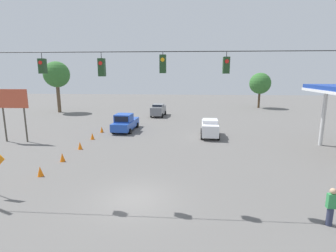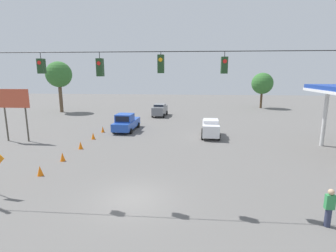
{
  "view_description": "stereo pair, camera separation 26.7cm",
  "coord_description": "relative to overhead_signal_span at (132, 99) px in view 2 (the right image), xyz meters",
  "views": [
    {
      "loc": [
        -2.85,
        13.41,
        6.96
      ],
      "look_at": [
        -1.25,
        -8.73,
        2.4
      ],
      "focal_mm": 28.0,
      "sensor_mm": 36.0,
      "label": 1
    },
    {
      "loc": [
        -3.12,
        13.39,
        6.96
      ],
      "look_at": [
        -1.25,
        -8.73,
        2.4
      ],
      "focal_mm": 28.0,
      "sensor_mm": 36.0,
      "label": 2
    }
  ],
  "objects": [
    {
      "name": "tree_horizon_right",
      "position": [
        19.69,
        -30.84,
        0.95
      ],
      "size": [
        4.42,
        4.42,
        8.81
      ],
      "color": "brown",
      "rests_on": "ground_plane"
    },
    {
      "name": "overhead_signal_span",
      "position": [
        0.0,
        0.0,
        0.0
      ],
      "size": [
        22.75,
        0.38,
        8.95
      ],
      "color": "#4C473D",
      "rests_on": "ground_plane"
    },
    {
      "name": "traffic_cone_nearest",
      "position": [
        7.07,
        -2.47,
        -5.21
      ],
      "size": [
        0.41,
        0.41,
        0.7
      ],
      "primitive_type": "cone",
      "color": "orange",
      "rests_on": "ground_plane"
    },
    {
      "name": "traffic_cone_second",
      "position": [
        6.97,
        -5.5,
        -5.21
      ],
      "size": [
        0.41,
        0.41,
        0.7
      ],
      "primitive_type": "cone",
      "color": "orange",
      "rests_on": "ground_plane"
    },
    {
      "name": "pickup_truck_blue_withflow_far",
      "position": [
        4.58,
        -16.93,
        -4.59
      ],
      "size": [
        2.49,
        5.64,
        2.12
      ],
      "color": "#234CB2",
      "rests_on": "ground_plane"
    },
    {
      "name": "ground_plane",
      "position": [
        0.02,
        0.27,
        -5.57
      ],
      "size": [
        140.0,
        140.0,
        0.0
      ],
      "primitive_type": "plane",
      "color": "#605E5B"
    },
    {
      "name": "traffic_cone_third",
      "position": [
        6.93,
        -8.9,
        -5.21
      ],
      "size": [
        0.41,
        0.41,
        0.7
      ],
      "primitive_type": "cone",
      "color": "orange",
      "rests_on": "ground_plane"
    },
    {
      "name": "traffic_cone_fourth",
      "position": [
        7.07,
        -12.49,
        -5.21
      ],
      "size": [
        0.41,
        0.41,
        0.7
      ],
      "primitive_type": "cone",
      "color": "orange",
      "rests_on": "ground_plane"
    },
    {
      "name": "roadside_billboard",
      "position": [
        14.47,
        -11.09,
        -1.7
      ],
      "size": [
        3.16,
        0.16,
        5.33
      ],
      "color": "#4C473D",
      "rests_on": "ground_plane"
    },
    {
      "name": "traffic_cone_fifth",
      "position": [
        7.12,
        -15.75,
        -5.21
      ],
      "size": [
        0.41,
        0.41,
        0.7
      ],
      "primitive_type": "cone",
      "color": "orange",
      "rests_on": "ground_plane"
    },
    {
      "name": "tree_horizon_left",
      "position": [
        -17.08,
        -39.33,
        -0.76
      ],
      "size": [
        4.1,
        4.1,
        6.88
      ],
      "color": "#4C3823",
      "rests_on": "ground_plane"
    },
    {
      "name": "pedestrian",
      "position": [
        -9.48,
        2.18,
        -4.63
      ],
      "size": [
        0.4,
        0.28,
        1.83
      ],
      "color": "#2D334C",
      "rests_on": "ground_plane"
    },
    {
      "name": "sedan_white_oncoming_far",
      "position": [
        -5.38,
        -14.59,
        -4.56
      ],
      "size": [
        2.13,
        4.26,
        1.93
      ],
      "color": "silver",
      "rests_on": "ground_plane"
    },
    {
      "name": "sedan_grey_withflow_deep",
      "position": [
        1.76,
        -28.06,
        -4.55
      ],
      "size": [
        2.3,
        4.62,
        1.94
      ],
      "color": "slate",
      "rests_on": "ground_plane"
    }
  ]
}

